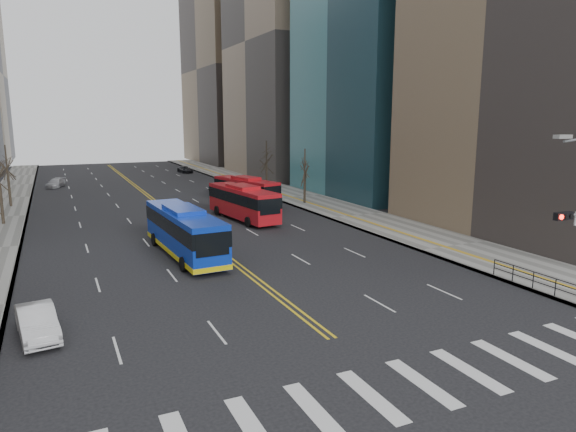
{
  "coord_description": "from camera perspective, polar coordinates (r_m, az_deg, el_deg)",
  "views": [
    {
      "loc": [
        -11.27,
        -14.54,
        10.13
      ],
      "look_at": [
        2.36,
        15.1,
        3.91
      ],
      "focal_mm": 32.0,
      "sensor_mm": 36.0,
      "label": 1
    }
  ],
  "objects": [
    {
      "name": "blue_bus",
      "position": [
        39.07,
        -11.48,
        -1.56
      ],
      "size": [
        3.42,
        12.78,
        3.67
      ],
      "color": "#0B2EB0",
      "rests_on": "ground"
    },
    {
      "name": "car_dark_far",
      "position": [
        99.56,
        -11.34,
        5.09
      ],
      "size": [
        2.35,
        4.5,
        1.21
      ],
      "primitive_type": "imported",
      "rotation": [
        0.0,
        0.0,
        0.08
      ],
      "color": "black",
      "rests_on": "ground"
    },
    {
      "name": "car_silver",
      "position": [
        84.08,
        -24.38,
        3.36
      ],
      "size": [
        3.26,
        4.9,
        1.32
      ],
      "primitive_type": "imported",
      "rotation": [
        0.0,
        0.0,
        -0.34
      ],
      "color": "#9A9A9F",
      "rests_on": "ground"
    },
    {
      "name": "street_trees",
      "position": [
        49.54,
        -19.86,
        4.06
      ],
      "size": [
        35.2,
        47.2,
        7.6
      ],
      "color": "black",
      "rests_on": "ground"
    },
    {
      "name": "ground",
      "position": [
        21.01,
        12.06,
        -18.31
      ],
      "size": [
        220.0,
        220.0,
        0.0
      ],
      "primitive_type": "plane",
      "color": "black"
    },
    {
      "name": "red_bus_far",
      "position": [
        61.31,
        -4.69,
        3.01
      ],
      "size": [
        4.96,
        10.78,
        3.35
      ],
      "color": "red",
      "rests_on": "ground"
    },
    {
      "name": "office_towers",
      "position": [
        84.95,
        -17.7,
        19.65
      ],
      "size": [
        83.0,
        134.0,
        58.0
      ],
      "color": "#9C9C9E",
      "rests_on": "ground"
    },
    {
      "name": "car_dark_mid",
      "position": [
        70.8,
        -7.57,
        3.06
      ],
      "size": [
        2.53,
        4.48,
        1.44
      ],
      "primitive_type": "imported",
      "rotation": [
        0.0,
        0.0,
        0.21
      ],
      "color": "black",
      "rests_on": "ground"
    },
    {
      "name": "car_white",
      "position": [
        27.19,
        -26.11,
        -10.56
      ],
      "size": [
        2.16,
        4.68,
        1.49
      ],
      "primitive_type": "imported",
      "rotation": [
        0.0,
        0.0,
        0.13
      ],
      "color": "silver",
      "rests_on": "ground"
    },
    {
      "name": "red_bus_near",
      "position": [
        52.04,
        -5.03,
        1.73
      ],
      "size": [
        3.93,
        11.42,
        3.55
      ],
      "color": "red",
      "rests_on": "ground"
    },
    {
      "name": "sidewalk_right",
      "position": [
        66.89,
        1.09,
        2.14
      ],
      "size": [
        7.0,
        130.0,
        0.15
      ],
      "primitive_type": "cube",
      "color": "slate",
      "rests_on": "ground"
    },
    {
      "name": "centerline",
      "position": [
        71.17,
        -15.33,
        2.23
      ],
      "size": [
        0.55,
        100.0,
        0.01
      ],
      "color": "gold",
      "rests_on": "ground"
    },
    {
      "name": "pedestrian_railing",
      "position": [
        34.1,
        25.61,
        -6.14
      ],
      "size": [
        0.06,
        6.06,
        1.02
      ],
      "color": "black",
      "rests_on": "sidewalk_right"
    },
    {
      "name": "sidewalk_left",
      "position": [
        60.61,
        -29.25,
        -0.15
      ],
      "size": [
        5.0,
        130.0,
        0.15
      ],
      "primitive_type": "cube",
      "color": "slate",
      "rests_on": "ground"
    },
    {
      "name": "crosswalk",
      "position": [
        21.0,
        12.06,
        -18.29
      ],
      "size": [
        26.7,
        4.0,
        0.01
      ],
      "color": "silver",
      "rests_on": "ground"
    }
  ]
}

